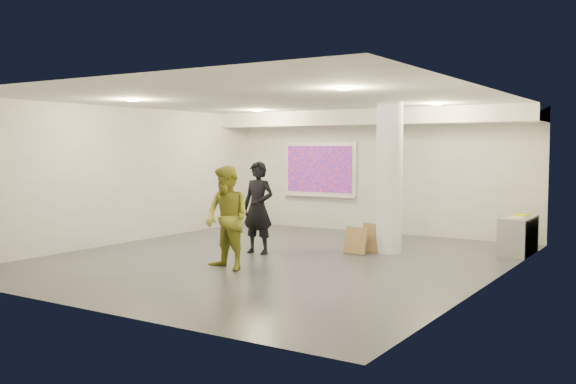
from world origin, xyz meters
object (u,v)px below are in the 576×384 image
Objects in this scene: column at (389,178)px; credenza at (518,235)px; projection_screen at (320,170)px; woman at (258,208)px; man at (227,218)px.

credenza is (2.22, 1.28, -1.13)m from column.
projection_screen reaches higher than credenza.
column is 2.68m from woman.
woman is (-4.38, -2.75, 0.55)m from credenza.
column is at bearing -40.56° from projection_screen.
projection_screen is 6.03m from man.
credenza is 0.69× the size of woman.
woman is (0.94, -4.12, -0.61)m from projection_screen.
credenza is 5.89m from man.
column is at bearing 73.88° from man.
projection_screen is 1.17× the size of man.
credenza is at bearing 29.97° from column.
projection_screen reaches higher than man.
woman reaches higher than man.
woman is at bearing -145.70° from column.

